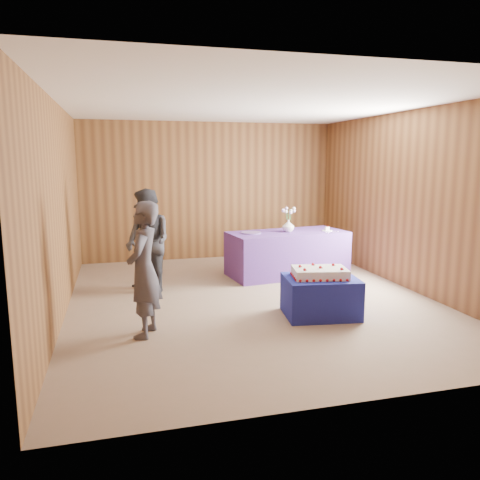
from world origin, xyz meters
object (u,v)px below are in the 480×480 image
object	(u,v)px
vase	(288,226)
sheet_cake	(320,273)
serving_table	(287,253)
guest_right	(148,242)
guest_left	(144,270)
cake_table	(320,296)

from	to	relation	value
vase	sheet_cake	bearing A→B (deg)	-99.83
serving_table	guest_right	distance (m)	2.48
sheet_cake	guest_left	xyz separation A→B (m)	(-2.18, -0.14, 0.20)
sheet_cake	guest_left	world-z (taller)	guest_left
sheet_cake	guest_right	bearing A→B (deg)	152.54
serving_table	guest_right	size ratio (longest dim) A/B	1.29
serving_table	sheet_cake	size ratio (longest dim) A/B	2.59
serving_table	sheet_cake	xyz separation A→B (m)	(-0.36, -2.14, 0.19)
sheet_cake	guest_left	distance (m)	2.20
sheet_cake	cake_table	bearing A→B (deg)	-3.83
guest_right	cake_table	bearing A→B (deg)	20.58
cake_table	vase	bearing A→B (deg)	88.24
sheet_cake	guest_right	world-z (taller)	guest_right
serving_table	guest_left	distance (m)	3.43
cake_table	vase	world-z (taller)	vase
sheet_cake	guest_right	xyz separation A→B (m)	(-2.02, 1.61, 0.22)
serving_table	guest_right	bearing A→B (deg)	-174.98
serving_table	guest_left	bearing A→B (deg)	-145.64
guest_left	guest_right	distance (m)	1.75
cake_table	sheet_cake	xyz separation A→B (m)	(-0.02, 0.00, 0.31)
cake_table	vase	size ratio (longest dim) A/B	4.29
serving_table	cake_table	bearing A→B (deg)	-106.58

